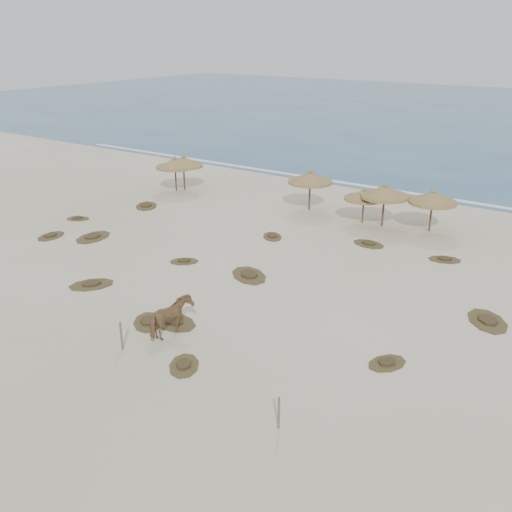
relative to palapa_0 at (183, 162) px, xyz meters
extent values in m
plane|color=beige|center=(13.72, -16.62, -2.26)|extent=(160.00, 160.00, 0.00)
cube|color=white|center=(13.72, 9.38, -2.26)|extent=(70.00, 0.60, 0.01)
cylinder|color=#503729|center=(0.00, 0.00, -1.17)|extent=(0.12, 0.12, 2.18)
cylinder|color=olive|center=(0.00, 0.00, -0.27)|extent=(3.94, 3.94, 0.19)
cone|color=olive|center=(0.00, 0.00, 0.07)|extent=(3.81, 3.81, 0.78)
cone|color=olive|center=(0.00, 0.00, 0.54)|extent=(0.37, 0.37, 0.23)
cylinder|color=#503729|center=(-0.35, -0.60, -1.20)|extent=(0.12, 0.12, 2.13)
cylinder|color=olive|center=(-0.35, -0.60, -0.32)|extent=(3.16, 3.16, 0.18)
cone|color=olive|center=(-0.35, -0.60, 0.01)|extent=(3.05, 3.05, 0.76)
cone|color=olive|center=(-0.35, -0.60, 0.47)|extent=(0.36, 0.36, 0.22)
cylinder|color=#503729|center=(10.99, 0.99, -1.15)|extent=(0.13, 0.13, 2.23)
cylinder|color=olive|center=(10.99, 0.99, -0.22)|extent=(4.09, 4.09, 0.19)
cone|color=olive|center=(10.99, 0.99, 0.13)|extent=(3.95, 3.95, 0.80)
cone|color=olive|center=(10.99, 0.99, 0.61)|extent=(0.38, 0.38, 0.23)
cylinder|color=#503729|center=(16.80, 0.48, -1.15)|extent=(0.13, 0.13, 2.22)
cylinder|color=olive|center=(16.80, 0.48, -0.24)|extent=(3.85, 3.85, 0.19)
cone|color=olive|center=(16.80, 0.48, 0.11)|extent=(3.72, 3.72, 0.79)
cone|color=olive|center=(16.80, 0.48, 0.59)|extent=(0.38, 0.38, 0.23)
cylinder|color=#503729|center=(15.46, 0.32, -1.34)|extent=(0.11, 0.11, 1.85)
cylinder|color=olive|center=(15.46, 0.32, -0.57)|extent=(3.47, 3.47, 0.16)
cone|color=olive|center=(15.46, 0.32, -0.28)|extent=(3.36, 3.36, 0.66)
cone|color=olive|center=(15.46, 0.32, 0.12)|extent=(0.32, 0.32, 0.19)
cylinder|color=#503729|center=(19.71, 1.20, -1.20)|extent=(0.12, 0.12, 2.13)
cylinder|color=olive|center=(19.71, 1.20, -0.32)|extent=(3.83, 3.83, 0.18)
cone|color=olive|center=(19.71, 1.20, 0.01)|extent=(3.71, 3.71, 0.76)
cone|color=olive|center=(19.71, 1.20, 0.47)|extent=(0.36, 0.36, 0.22)
imported|color=olive|center=(15.33, -18.25, -1.41)|extent=(1.05, 2.07, 1.70)
cylinder|color=#6F6453|center=(14.43, -20.19, -1.64)|extent=(0.10, 0.10, 1.25)
cylinder|color=#6F6453|center=(22.26, -20.74, -1.67)|extent=(0.10, 0.10, 1.18)
camera|label=1|loc=(30.26, -33.58, 9.71)|focal=40.00mm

